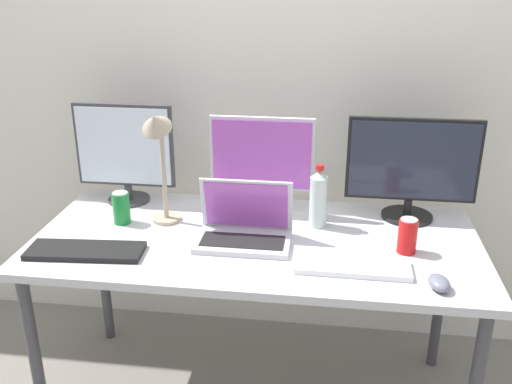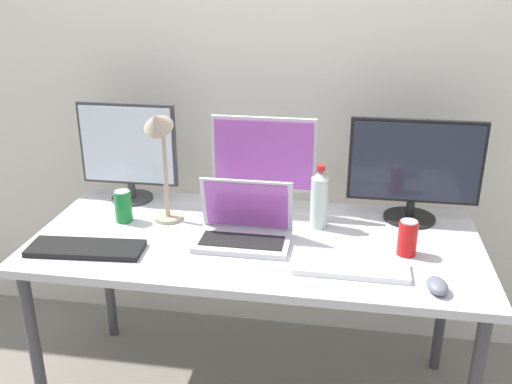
% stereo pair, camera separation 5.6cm
% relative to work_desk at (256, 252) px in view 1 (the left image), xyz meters
% --- Properties ---
extents(wall_back, '(7.00, 0.08, 2.60)m').
position_rel_work_desk_xyz_m(wall_back, '(0.00, 0.59, 0.62)').
color(wall_back, silver).
rests_on(wall_back, ground).
extents(work_desk, '(1.63, 0.76, 0.74)m').
position_rel_work_desk_xyz_m(work_desk, '(0.00, 0.00, 0.00)').
color(work_desk, '#424247').
rests_on(work_desk, ground).
extents(monitor_left, '(0.41, 0.17, 0.42)m').
position_rel_work_desk_xyz_m(monitor_left, '(-0.58, 0.27, 0.28)').
color(monitor_left, '#38383D').
rests_on(monitor_left, work_desk).
extents(monitor_center, '(0.41, 0.22, 0.39)m').
position_rel_work_desk_xyz_m(monitor_center, '(-0.01, 0.25, 0.27)').
color(monitor_center, silver).
rests_on(monitor_center, work_desk).
extents(monitor_right, '(0.50, 0.20, 0.40)m').
position_rel_work_desk_xyz_m(monitor_right, '(0.57, 0.26, 0.28)').
color(monitor_right, black).
rests_on(monitor_right, work_desk).
extents(laptop_silver, '(0.34, 0.21, 0.22)m').
position_rel_work_desk_xyz_m(laptop_silver, '(-0.04, -0.03, 0.12)').
color(laptop_silver, silver).
rests_on(laptop_silver, work_desk).
extents(keyboard_main, '(0.41, 0.17, 0.02)m').
position_rel_work_desk_xyz_m(keyboard_main, '(-0.57, -0.20, 0.07)').
color(keyboard_main, black).
rests_on(keyboard_main, work_desk).
extents(keyboard_aux, '(0.38, 0.13, 0.02)m').
position_rel_work_desk_xyz_m(keyboard_aux, '(0.35, -0.19, 0.07)').
color(keyboard_aux, white).
rests_on(keyboard_aux, work_desk).
extents(mouse_by_keyboard, '(0.08, 0.11, 0.04)m').
position_rel_work_desk_xyz_m(mouse_by_keyboard, '(0.61, -0.28, 0.08)').
color(mouse_by_keyboard, slate).
rests_on(mouse_by_keyboard, work_desk).
extents(water_bottle, '(0.07, 0.07, 0.25)m').
position_rel_work_desk_xyz_m(water_bottle, '(0.22, 0.13, 0.18)').
color(water_bottle, silver).
rests_on(water_bottle, work_desk).
extents(soda_can_near_keyboard, '(0.07, 0.07, 0.13)m').
position_rel_work_desk_xyz_m(soda_can_near_keyboard, '(-0.53, 0.06, 0.13)').
color(soda_can_near_keyboard, '#197F33').
rests_on(soda_can_near_keyboard, work_desk).
extents(soda_can_by_laptop, '(0.07, 0.07, 0.13)m').
position_rel_work_desk_xyz_m(soda_can_by_laptop, '(0.53, -0.04, 0.13)').
color(soda_can_by_laptop, red).
rests_on(soda_can_by_laptop, work_desk).
extents(desk_lamp, '(0.11, 0.18, 0.47)m').
position_rel_work_desk_xyz_m(desk_lamp, '(-0.37, 0.06, 0.38)').
color(desk_lamp, tan).
rests_on(desk_lamp, work_desk).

